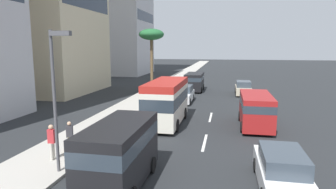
{
  "coord_description": "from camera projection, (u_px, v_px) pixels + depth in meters",
  "views": [
    {
      "loc": [
        -4.01,
        -1.14,
        5.59
      ],
      "look_at": [
        17.57,
        3.15,
        2.03
      ],
      "focal_mm": 31.52,
      "sensor_mm": 36.0,
      "label": 1
    }
  ],
  "objects": [
    {
      "name": "lane_stripe_mid",
      "position": [
        205.0,
        142.0,
        17.42
      ],
      "size": [
        3.2,
        0.16,
        0.01
      ],
      "primitive_type": "cube",
      "color": "silver",
      "rests_on": "ground_plane"
    },
    {
      "name": "van_second",
      "position": [
        194.0,
        81.0,
        37.65
      ],
      "size": [
        5.14,
        2.21,
        2.26
      ],
      "rotation": [
        0.0,
        0.0,
        3.14
      ],
      "color": "black",
      "rests_on": "ground_plane"
    },
    {
      "name": "minibus_third",
      "position": [
        167.0,
        100.0,
        21.44
      ],
      "size": [
        6.6,
        2.36,
        3.17
      ],
      "rotation": [
        0.0,
        0.0,
        3.14
      ],
      "color": "silver",
      "rests_on": "ground_plane"
    },
    {
      "name": "street_lamp",
      "position": [
        56.0,
        85.0,
        12.43
      ],
      "size": [
        0.24,
        0.97,
        6.14
      ],
      "color": "#4C4C51",
      "rests_on": "sidewalk_right"
    },
    {
      "name": "pedestrian_mid_block",
      "position": [
        52.0,
        140.0,
        14.22
      ],
      "size": [
        0.3,
        0.34,
        1.76
      ],
      "rotation": [
        0.0,
        0.0,
        1.65
      ],
      "color": "beige",
      "rests_on": "sidewalk_right"
    },
    {
      "name": "lane_stripe_far",
      "position": [
        211.0,
        117.0,
        23.69
      ],
      "size": [
        3.2,
        0.16,
        0.01
      ],
      "primitive_type": "cube",
      "color": "silver",
      "rests_on": "ground_plane"
    },
    {
      "name": "pedestrian_near_lamp",
      "position": [
        70.0,
        135.0,
        15.36
      ],
      "size": [
        0.3,
        0.37,
        1.62
      ],
      "rotation": [
        0.0,
        0.0,
        5.01
      ],
      "color": "gold",
      "rests_on": "sidewalk_right"
    },
    {
      "name": "palm_tree",
      "position": [
        151.0,
        36.0,
        38.33
      ],
      "size": [
        3.26,
        3.26,
        7.78
      ],
      "color": "brown",
      "rests_on": "sidewalk_right"
    },
    {
      "name": "ground_plane",
      "position": [
        216.0,
        94.0,
        35.49
      ],
      "size": [
        198.0,
        198.0,
        0.0
      ],
      "primitive_type": "plane",
      "color": "#26282B"
    },
    {
      "name": "sidewalk_right",
      "position": [
        156.0,
        91.0,
        36.91
      ],
      "size": [
        162.0,
        3.58,
        0.15
      ],
      "primitive_type": "cube",
      "color": "#B2ADA3",
      "rests_on": "ground_plane"
    },
    {
      "name": "van_fourth",
      "position": [
        256.0,
        108.0,
        20.67
      ],
      "size": [
        5.32,
        2.16,
        2.32
      ],
      "color": "#A51E1E",
      "rests_on": "ground_plane"
    },
    {
      "name": "van_lead",
      "position": [
        120.0,
        150.0,
        11.83
      ],
      "size": [
        4.85,
        2.11,
        2.6
      ],
      "rotation": [
        0.0,
        0.0,
        3.14
      ],
      "color": "black",
      "rests_on": "ground_plane"
    },
    {
      "name": "car_sixth",
      "position": [
        281.0,
        171.0,
        11.59
      ],
      "size": [
        4.67,
        1.8,
        1.64
      ],
      "color": "white",
      "rests_on": "ground_plane"
    },
    {
      "name": "car_seventh",
      "position": [
        183.0,
        94.0,
        30.16
      ],
      "size": [
        4.61,
        1.96,
        1.7
      ],
      "rotation": [
        0.0,
        0.0,
        3.14
      ],
      "color": "white",
      "rests_on": "ground_plane"
    },
    {
      "name": "car_fifth",
      "position": [
        243.0,
        88.0,
        34.65
      ],
      "size": [
        4.5,
        1.81,
        1.64
      ],
      "color": "beige",
      "rests_on": "ground_plane"
    }
  ]
}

